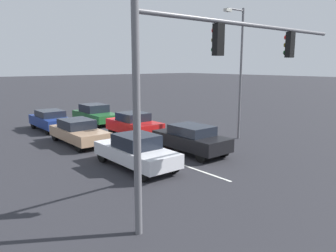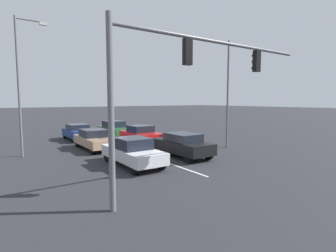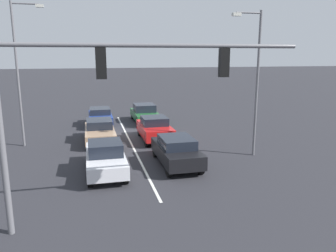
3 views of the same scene
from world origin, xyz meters
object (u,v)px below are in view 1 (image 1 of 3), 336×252
at_px(car_darkgreen_leftlane_third, 95,114).
at_px(car_navy_midlane_third, 51,120).
at_px(car_silver_midlane_front, 136,151).
at_px(car_black_leftlane_front, 191,139).
at_px(traffic_signal_gantry, 216,64).
at_px(car_tan_midlane_second, 78,132).
at_px(car_red_leftlane_second, 134,125).
at_px(street_lamp_left_shoulder, 239,66).

bearing_deg(car_darkgreen_leftlane_third, car_navy_midlane_third, 6.24).
relative_size(car_silver_midlane_front, car_darkgreen_leftlane_third, 0.98).
relative_size(car_navy_midlane_third, car_darkgreen_leftlane_third, 0.87).
xyz_separation_m(car_black_leftlane_front, car_darkgreen_leftlane_third, (-0.30, -11.21, -0.02)).
relative_size(car_black_leftlane_front, traffic_signal_gantry, 0.44).
height_order(car_tan_midlane_second, traffic_signal_gantry, traffic_signal_gantry).
xyz_separation_m(car_navy_midlane_third, car_darkgreen_leftlane_third, (-3.69, -0.40, 0.02)).
distance_m(car_navy_midlane_third, traffic_signal_gantry, 16.40).
height_order(car_silver_midlane_front, car_red_leftlane_second, car_red_leftlane_second).
bearing_deg(car_silver_midlane_front, car_red_leftlane_second, -122.90).
bearing_deg(street_lamp_left_shoulder, car_black_leftlane_front, 7.79).
height_order(traffic_signal_gantry, street_lamp_left_shoulder, street_lamp_left_shoulder).
relative_size(car_tan_midlane_second, traffic_signal_gantry, 0.46).
xyz_separation_m(car_black_leftlane_front, traffic_signal_gantry, (3.86, 5.13, 3.80)).
bearing_deg(car_silver_midlane_front, car_navy_midlane_third, -90.96).
xyz_separation_m(car_silver_midlane_front, car_darkgreen_leftlane_third, (-3.88, -11.42, 0.00)).
bearing_deg(car_silver_midlane_front, street_lamp_left_shoulder, -174.19).
relative_size(car_black_leftlane_front, car_navy_midlane_third, 1.06).
bearing_deg(car_tan_midlane_second, traffic_signal_gantry, 88.78).
relative_size(car_tan_midlane_second, car_darkgreen_leftlane_third, 0.98).
xyz_separation_m(car_black_leftlane_front, car_red_leftlane_second, (0.09, -5.20, 0.02)).
bearing_deg(traffic_signal_gantry, car_red_leftlane_second, -110.09).
xyz_separation_m(car_tan_midlane_second, car_red_leftlane_second, (-3.55, 0.48, 0.07)).
bearing_deg(car_navy_midlane_third, car_darkgreen_leftlane_third, -173.76).
bearing_deg(car_red_leftlane_second, car_black_leftlane_front, 90.95).
height_order(car_navy_midlane_third, car_darkgreen_leftlane_third, car_darkgreen_leftlane_third).
bearing_deg(car_darkgreen_leftlane_third, car_silver_midlane_front, 71.24).
height_order(car_navy_midlane_third, street_lamp_left_shoulder, street_lamp_left_shoulder).
height_order(car_black_leftlane_front, street_lamp_left_shoulder, street_lamp_left_shoulder).
bearing_deg(car_navy_midlane_third, car_silver_midlane_front, 89.04).
distance_m(car_red_leftlane_second, street_lamp_left_shoulder, 7.46).
bearing_deg(car_tan_midlane_second, car_darkgreen_leftlane_third, -125.39).
bearing_deg(car_tan_midlane_second, car_black_leftlane_front, 122.60).
distance_m(car_navy_midlane_third, street_lamp_left_shoulder, 13.43).
relative_size(car_silver_midlane_front, car_red_leftlane_second, 1.11).
bearing_deg(car_red_leftlane_second, car_tan_midlane_second, -7.75).
bearing_deg(traffic_signal_gantry, car_black_leftlane_front, -126.98).
height_order(car_red_leftlane_second, street_lamp_left_shoulder, street_lamp_left_shoulder).
relative_size(car_tan_midlane_second, car_navy_midlane_third, 1.13).
relative_size(car_black_leftlane_front, car_red_leftlane_second, 1.06).
relative_size(car_black_leftlane_front, car_silver_midlane_front, 0.95).
bearing_deg(traffic_signal_gantry, car_navy_midlane_third, -91.67).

